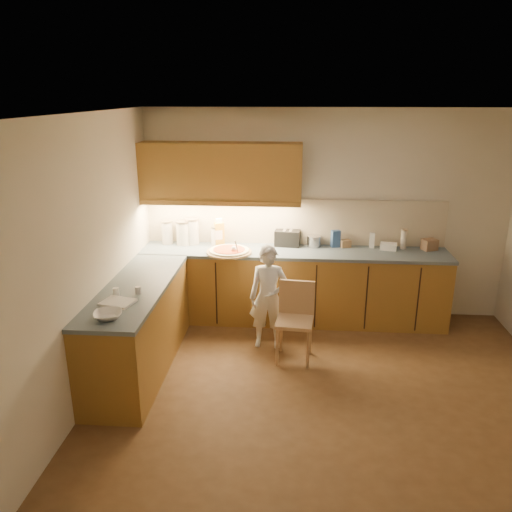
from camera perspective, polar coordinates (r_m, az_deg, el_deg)
name	(u,v)px	position (r m, az deg, el deg)	size (l,w,h in m)	color
room	(339,227)	(4.31, 9.42, 3.33)	(4.54, 4.50, 2.62)	#55371D
l_counter	(246,298)	(5.89, -1.16, -4.81)	(3.77, 2.62, 0.92)	olive
backsplash	(294,222)	(6.33, 4.41, 3.92)	(3.75, 0.02, 0.58)	beige
upper_cabinets	(221,172)	(6.11, -4.04, 9.53)	(1.95, 0.36, 0.73)	olive
pizza_on_board	(229,251)	(6.01, -3.07, 0.56)	(0.54, 0.54, 0.22)	tan
child	(269,297)	(5.57, 1.45, -4.73)	(0.43, 0.28, 1.19)	white
wooden_chair	(295,315)	(5.39, 4.52, -6.75)	(0.42, 0.42, 0.85)	tan
mixing_bowl	(108,315)	(4.48, -16.58, -6.50)	(0.24, 0.24, 0.06)	white
canister_a	(167,232)	(6.45, -10.13, 2.70)	(0.15, 0.15, 0.30)	silver
canister_b	(183,233)	(6.37, -8.34, 2.65)	(0.18, 0.18, 0.31)	silver
canister_c	(192,231)	(6.38, -7.31, 2.84)	(0.18, 0.18, 0.34)	silver
canister_d	(217,235)	(6.32, -4.52, 2.35)	(0.15, 0.15, 0.24)	white
oil_jug	(219,233)	(6.29, -4.22, 2.61)	(0.14, 0.12, 0.35)	gold
toaster	(287,238)	(6.28, 3.61, 2.05)	(0.33, 0.21, 0.20)	black
steel_pot	(314,241)	(6.29, 6.63, 1.71)	(0.19, 0.19, 0.14)	#A7A7AC
blue_box	(336,239)	(6.30, 9.08, 1.96)	(0.11, 0.07, 0.21)	#2E4F8C
card_box_a	(345,243)	(6.34, 10.17, 1.42)	(0.13, 0.09, 0.09)	tan
white_bottle	(372,241)	(6.36, 13.11, 1.74)	(0.06, 0.06, 0.19)	white
flat_pack	(388,246)	(6.35, 14.89, 1.06)	(0.20, 0.14, 0.08)	white
tall_jar	(404,239)	(6.41, 16.53, 1.88)	(0.08, 0.08, 0.25)	silver
card_box_b	(430,245)	(6.48, 19.22, 1.24)	(0.17, 0.13, 0.13)	#987251
dough_cloth	(118,302)	(4.77, -15.50, -5.12)	(0.29, 0.23, 0.02)	silver
spice_jar_a	(116,292)	(4.93, -15.70, -3.97)	(0.06, 0.06, 0.08)	white
spice_jar_b	(138,290)	(4.93, -13.34, -3.83)	(0.05, 0.05, 0.07)	silver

